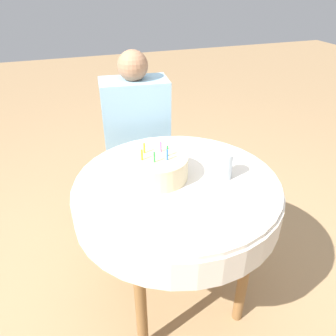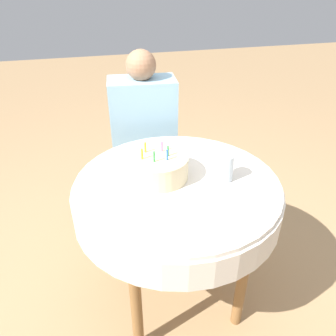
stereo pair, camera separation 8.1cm
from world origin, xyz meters
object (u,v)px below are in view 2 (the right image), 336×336
object	(u,v)px
birthday_cake	(158,167)
drinking_glass	(225,167)
person	(144,127)
chair	(144,147)

from	to	relation	value
birthday_cake	drinking_glass	size ratio (longest dim) A/B	2.20
person	chair	bearing A→B (deg)	90.00
person	drinking_glass	distance (m)	0.77
person	drinking_glass	size ratio (longest dim) A/B	9.47
chair	person	bearing A→B (deg)	-90.00
person	drinking_glass	world-z (taller)	person
person	birthday_cake	xyz separation A→B (m)	(-0.06, -0.64, 0.09)
person	birthday_cake	size ratio (longest dim) A/B	4.30
drinking_glass	birthday_cake	bearing A→B (deg)	161.21
chair	birthday_cake	xyz separation A→B (m)	(-0.07, -0.73, 0.28)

